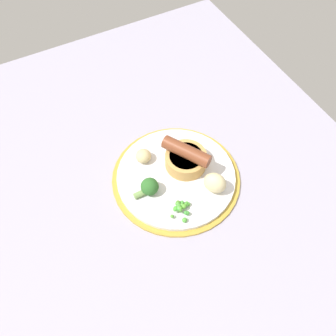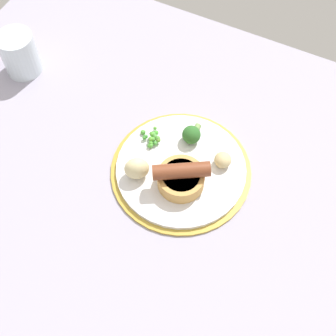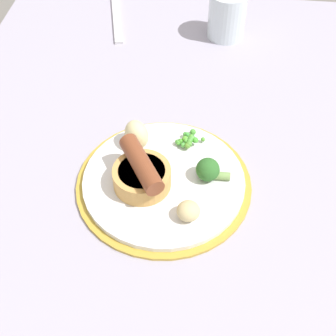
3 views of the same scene
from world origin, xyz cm
name	(u,v)px [view 2 (image 2 of 3)]	position (x,y,z in cm)	size (l,w,h in cm)	color
dining_table	(169,170)	(0.00, 0.00, 1.50)	(110.00, 80.00, 3.00)	#9E99AD
dinner_plate	(181,169)	(-2.50, -0.10, 3.57)	(26.44, 26.44, 1.40)	#B79333
sausage_pudding	(181,177)	(-3.88, 3.02, 6.72)	(10.10, 8.54, 5.86)	tan
pea_pile	(152,137)	(5.08, -3.10, 5.43)	(4.58, 4.78, 1.84)	#57A733
broccoli_floret_near	(192,134)	(-1.54, -6.59, 6.09)	(3.55, 5.18, 3.55)	#2D6628
potato_chunk_0	(223,160)	(-9.03, -4.18, 5.77)	(3.22, 3.27, 2.73)	#CCB77F
potato_chunk_1	(137,169)	(4.01, 5.01, 6.72)	(4.54, 3.52, 4.64)	beige
drinking_glass	(19,54)	(38.79, -8.05, 7.66)	(7.55, 7.55, 9.32)	silver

